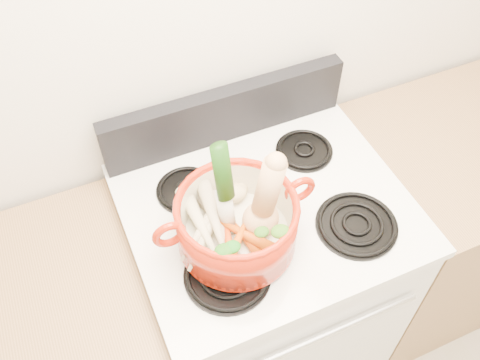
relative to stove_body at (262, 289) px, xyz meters
name	(u,v)px	position (x,y,z in m)	size (l,w,h in m)	color
wall_back	(216,31)	(0.00, 0.35, 0.84)	(3.50, 0.02, 2.60)	silver
stove_body	(262,289)	(0.00, 0.00, 0.00)	(0.76, 0.65, 0.92)	silver
cooktop	(267,209)	(0.00, 0.00, 0.47)	(0.78, 0.67, 0.03)	white
control_backsplash	(226,114)	(0.00, 0.30, 0.58)	(0.76, 0.05, 0.18)	black
oven_handle	(320,337)	(0.00, -0.34, 0.32)	(0.02, 0.02, 0.60)	silver
burner_front_left	(227,274)	(-0.19, -0.16, 0.50)	(0.22, 0.22, 0.02)	black
burner_front_right	(357,224)	(0.19, -0.16, 0.50)	(0.22, 0.22, 0.02)	black
burner_back_left	(186,189)	(-0.19, 0.14, 0.50)	(0.17, 0.17, 0.02)	black
burner_back_right	(304,150)	(0.19, 0.14, 0.50)	(0.17, 0.17, 0.02)	black
dutch_oven	(237,223)	(-0.13, -0.08, 0.58)	(0.31, 0.31, 0.15)	#A31D0A
pot_handle_left	(169,235)	(-0.30, -0.08, 0.63)	(0.09, 0.09, 0.02)	#A31D0A
pot_handle_right	(300,189)	(0.04, -0.08, 0.63)	(0.09, 0.09, 0.02)	#A31D0A
squash	(262,200)	(-0.07, -0.09, 0.66)	(0.10, 0.10, 0.24)	#DCAE70
leek	(225,191)	(-0.14, -0.05, 0.69)	(0.05, 0.05, 0.29)	silver
ginger	(232,193)	(-0.10, 0.03, 0.56)	(0.08, 0.06, 0.05)	tan
parsnip_0	(220,223)	(-0.16, -0.05, 0.56)	(0.04, 0.04, 0.20)	beige
parsnip_1	(207,231)	(-0.21, -0.07, 0.57)	(0.05, 0.05, 0.22)	beige
parsnip_2	(219,224)	(-0.17, -0.06, 0.57)	(0.04, 0.04, 0.19)	beige
parsnip_3	(200,231)	(-0.22, -0.06, 0.58)	(0.04, 0.04, 0.18)	beige
parsnip_4	(200,223)	(-0.21, -0.04, 0.59)	(0.04, 0.04, 0.22)	beige
parsnip_5	(214,217)	(-0.18, -0.05, 0.60)	(0.04, 0.04, 0.23)	beige
carrot_0	(244,236)	(-0.12, -0.11, 0.56)	(0.03, 0.03, 0.14)	#BF3D09
carrot_1	(229,242)	(-0.17, -0.11, 0.56)	(0.03, 0.03, 0.15)	#C43A09
carrot_2	(245,236)	(-0.12, -0.11, 0.57)	(0.04, 0.04, 0.19)	#BD4209
carrot_3	(236,245)	(-0.15, -0.13, 0.58)	(0.03, 0.03, 0.16)	#D2660A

